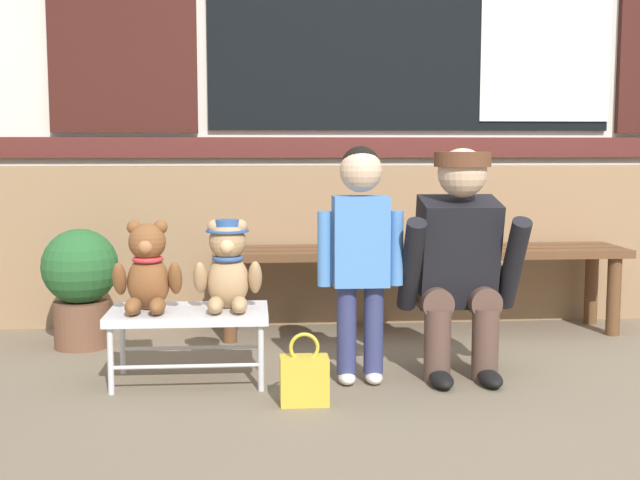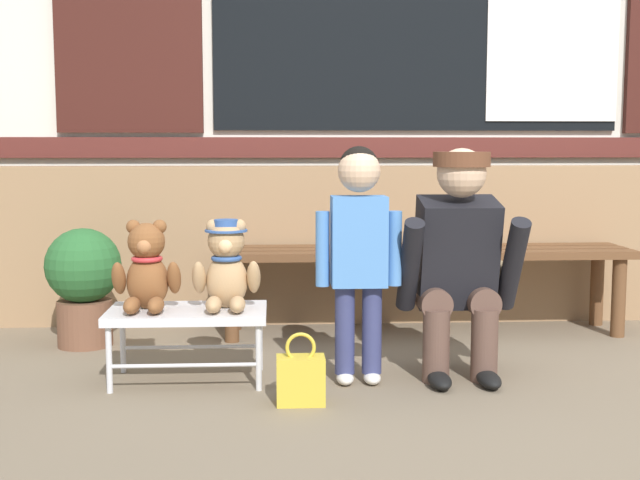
{
  "view_description": "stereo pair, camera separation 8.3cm",
  "coord_description": "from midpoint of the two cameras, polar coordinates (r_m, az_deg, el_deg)",
  "views": [
    {
      "loc": [
        -0.94,
        -3.08,
        0.96
      ],
      "look_at": [
        -0.65,
        0.49,
        0.55
      ],
      "focal_mm": 46.47,
      "sensor_mm": 36.0,
      "label": 1
    },
    {
      "loc": [
        -0.86,
        -3.09,
        0.96
      ],
      "look_at": [
        -0.65,
        0.49,
        0.55
      ],
      "focal_mm": 46.47,
      "sensor_mm": 36.0,
      "label": 2
    }
  ],
  "objects": [
    {
      "name": "wooden_bench_long",
      "position": [
        4.26,
        6.35,
        -1.44
      ],
      "size": [
        2.1,
        0.4,
        0.44
      ],
      "color": "brown",
      "rests_on": "ground"
    },
    {
      "name": "adult_crouching",
      "position": [
        3.47,
        8.96,
        -1.5
      ],
      "size": [
        0.5,
        0.49,
        0.95
      ],
      "color": "brown",
      "rests_on": "ground"
    },
    {
      "name": "potted_plant",
      "position": [
        4.11,
        -16.73,
        -2.69
      ],
      "size": [
        0.36,
        0.36,
        0.57
      ],
      "color": "brown",
      "rests_on": "ground"
    },
    {
      "name": "shop_facade",
      "position": [
        5.15,
        5.7,
        14.02
      ],
      "size": [
        7.11,
        0.26,
        3.24
      ],
      "color": "silver",
      "rests_on": "ground"
    },
    {
      "name": "handbag_on_ground",
      "position": [
        3.12,
        -1.86,
        -9.54
      ],
      "size": [
        0.18,
        0.11,
        0.27
      ],
      "color": "gold",
      "rests_on": "ground"
    },
    {
      "name": "teddy_bear_plain",
      "position": [
        3.4,
        -12.48,
        -2.03
      ],
      "size": [
        0.28,
        0.26,
        0.36
      ],
      "color": "brown",
      "rests_on": "small_display_bench"
    },
    {
      "name": "child_standing",
      "position": [
        3.31,
        2.08,
        0.14
      ],
      "size": [
        0.35,
        0.18,
        0.96
      ],
      "color": "navy",
      "rests_on": "ground"
    },
    {
      "name": "brick_low_wall",
      "position": [
        4.63,
        6.62,
        -0.17
      ],
      "size": [
        6.97,
        0.25,
        0.85
      ],
      "primitive_type": "cube",
      "color": "#997551",
      "rests_on": "ground"
    },
    {
      "name": "teddy_bear_with_hat",
      "position": [
        3.37,
        -7.08,
        -1.84
      ],
      "size": [
        0.28,
        0.27,
        0.36
      ],
      "color": "tan",
      "rests_on": "small_display_bench"
    },
    {
      "name": "ground_plane",
      "position": [
        3.35,
        11.35,
        -10.23
      ],
      "size": [
        60.0,
        60.0,
        0.0
      ],
      "primitive_type": "plane",
      "color": "#756651"
    },
    {
      "name": "small_display_bench",
      "position": [
        3.41,
        -9.73,
        -5.3
      ],
      "size": [
        0.64,
        0.36,
        0.3
      ],
      "color": "silver",
      "rests_on": "ground"
    }
  ]
}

